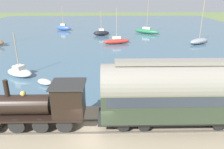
{
  "coord_description": "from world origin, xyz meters",
  "views": [
    {
      "loc": [
        -12.07,
        -0.95,
        9.08
      ],
      "look_at": [
        7.25,
        -1.36,
        1.85
      ],
      "focal_mm": 35.0,
      "sensor_mm": 36.0,
      "label": 1
    }
  ],
  "objects_px": {
    "sailboat_white": "(20,72)",
    "rowboat_far_out": "(45,82)",
    "rowboat_off_pier": "(201,83)",
    "sailboat_black": "(101,33)",
    "steam_locomotive": "(48,103)",
    "passenger_coach": "(181,91)",
    "rowboat_near_shore": "(142,97)",
    "sailboat_red": "(117,41)",
    "sailboat_green": "(147,31)",
    "sailboat_blue": "(63,28)",
    "sailboat_gray": "(199,41)"
  },
  "relations": [
    {
      "from": "sailboat_green",
      "to": "rowboat_near_shore",
      "type": "relative_size",
      "value": 3.47
    },
    {
      "from": "sailboat_black",
      "to": "rowboat_off_pier",
      "type": "relative_size",
      "value": 2.09
    },
    {
      "from": "sailboat_gray",
      "to": "passenger_coach",
      "type": "bearing_deg",
      "value": 122.78
    },
    {
      "from": "rowboat_off_pier",
      "to": "sailboat_black",
      "type": "bearing_deg",
      "value": 11.67
    },
    {
      "from": "sailboat_black",
      "to": "sailboat_green",
      "type": "bearing_deg",
      "value": -85.56
    },
    {
      "from": "passenger_coach",
      "to": "sailboat_gray",
      "type": "relative_size",
      "value": 1.36
    },
    {
      "from": "steam_locomotive",
      "to": "sailboat_red",
      "type": "relative_size",
      "value": 0.91
    },
    {
      "from": "sailboat_gray",
      "to": "rowboat_far_out",
      "type": "xyz_separation_m",
      "value": [
        -19.09,
        24.05,
        -0.3
      ]
    },
    {
      "from": "sailboat_blue",
      "to": "steam_locomotive",
      "type": "bearing_deg",
      "value": -149.16
    },
    {
      "from": "rowboat_off_pier",
      "to": "sailboat_gray",
      "type": "bearing_deg",
      "value": -30.97
    },
    {
      "from": "sailboat_green",
      "to": "rowboat_far_out",
      "type": "xyz_separation_m",
      "value": [
        -30.49,
        16.04,
        -0.34
      ]
    },
    {
      "from": "sailboat_white",
      "to": "sailboat_gray",
      "type": "distance_m",
      "value": 32.19
    },
    {
      "from": "steam_locomotive",
      "to": "passenger_coach",
      "type": "height_order",
      "value": "passenger_coach"
    },
    {
      "from": "passenger_coach",
      "to": "sailboat_black",
      "type": "distance_m",
      "value": 37.64
    },
    {
      "from": "passenger_coach",
      "to": "rowboat_off_pier",
      "type": "xyz_separation_m",
      "value": [
        8.53,
        -5.14,
        -3.01
      ]
    },
    {
      "from": "steam_locomotive",
      "to": "rowboat_far_out",
      "type": "bearing_deg",
      "value": 17.52
    },
    {
      "from": "sailboat_blue",
      "to": "sailboat_black",
      "type": "bearing_deg",
      "value": -105.13
    },
    {
      "from": "sailboat_black",
      "to": "sailboat_green",
      "type": "xyz_separation_m",
      "value": [
        2.3,
        -10.73,
        -0.0
      ]
    },
    {
      "from": "sailboat_green",
      "to": "rowboat_off_pier",
      "type": "xyz_separation_m",
      "value": [
        -30.82,
        -0.48,
        -0.45
      ]
    },
    {
      "from": "sailboat_blue",
      "to": "sailboat_gray",
      "type": "height_order",
      "value": "sailboat_gray"
    },
    {
      "from": "rowboat_far_out",
      "to": "sailboat_black",
      "type": "bearing_deg",
      "value": 22.43
    },
    {
      "from": "rowboat_far_out",
      "to": "rowboat_off_pier",
      "type": "bearing_deg",
      "value": -58.06
    },
    {
      "from": "sailboat_green",
      "to": "rowboat_off_pier",
      "type": "distance_m",
      "value": 30.83
    },
    {
      "from": "sailboat_black",
      "to": "rowboat_far_out",
      "type": "height_order",
      "value": "sailboat_black"
    },
    {
      "from": "sailboat_black",
      "to": "rowboat_off_pier",
      "type": "bearing_deg",
      "value": -166.21
    },
    {
      "from": "sailboat_white",
      "to": "sailboat_red",
      "type": "height_order",
      "value": "sailboat_red"
    },
    {
      "from": "sailboat_blue",
      "to": "rowboat_far_out",
      "type": "height_order",
      "value": "sailboat_blue"
    },
    {
      "from": "sailboat_red",
      "to": "sailboat_green",
      "type": "height_order",
      "value": "sailboat_green"
    },
    {
      "from": "rowboat_off_pier",
      "to": "sailboat_blue",
      "type": "bearing_deg",
      "value": 20.74
    },
    {
      "from": "passenger_coach",
      "to": "sailboat_black",
      "type": "relative_size",
      "value": 1.96
    },
    {
      "from": "sailboat_white",
      "to": "rowboat_near_shore",
      "type": "relative_size",
      "value": 2.32
    },
    {
      "from": "passenger_coach",
      "to": "sailboat_gray",
      "type": "bearing_deg",
      "value": -24.38
    },
    {
      "from": "sailboat_green",
      "to": "sailboat_gray",
      "type": "distance_m",
      "value": 13.93
    },
    {
      "from": "sailboat_white",
      "to": "sailboat_gray",
      "type": "relative_size",
      "value": 0.64
    },
    {
      "from": "sailboat_blue",
      "to": "rowboat_off_pier",
      "type": "bearing_deg",
      "value": -128.14
    },
    {
      "from": "sailboat_blue",
      "to": "rowboat_near_shore",
      "type": "bearing_deg",
      "value": -138.44
    },
    {
      "from": "sailboat_black",
      "to": "rowboat_far_out",
      "type": "distance_m",
      "value": 28.69
    },
    {
      "from": "sailboat_green",
      "to": "rowboat_far_out",
      "type": "relative_size",
      "value": 3.64
    },
    {
      "from": "passenger_coach",
      "to": "sailboat_black",
      "type": "bearing_deg",
      "value": 9.29
    },
    {
      "from": "sailboat_black",
      "to": "rowboat_near_shore",
      "type": "relative_size",
      "value": 2.5
    },
    {
      "from": "sailboat_red",
      "to": "sailboat_green",
      "type": "distance_m",
      "value": 13.43
    },
    {
      "from": "rowboat_off_pier",
      "to": "steam_locomotive",
      "type": "bearing_deg",
      "value": 112.11
    },
    {
      "from": "sailboat_blue",
      "to": "rowboat_far_out",
      "type": "distance_m",
      "value": 35.83
    },
    {
      "from": "sailboat_white",
      "to": "sailboat_blue",
      "type": "relative_size",
      "value": 0.85
    },
    {
      "from": "passenger_coach",
      "to": "sailboat_white",
      "type": "distance_m",
      "value": 18.94
    },
    {
      "from": "steam_locomotive",
      "to": "rowboat_far_out",
      "type": "distance_m",
      "value": 9.55
    },
    {
      "from": "rowboat_far_out",
      "to": "steam_locomotive",
      "type": "bearing_deg",
      "value": -129.37
    },
    {
      "from": "sailboat_white",
      "to": "rowboat_far_out",
      "type": "distance_m",
      "value": 4.34
    },
    {
      "from": "rowboat_near_shore",
      "to": "rowboat_far_out",
      "type": "xyz_separation_m",
      "value": [
        3.59,
        9.78,
        0.11
      ]
    },
    {
      "from": "sailboat_red",
      "to": "rowboat_near_shore",
      "type": "xyz_separation_m",
      "value": [
        -23.03,
        -1.38,
        -0.39
      ]
    }
  ]
}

